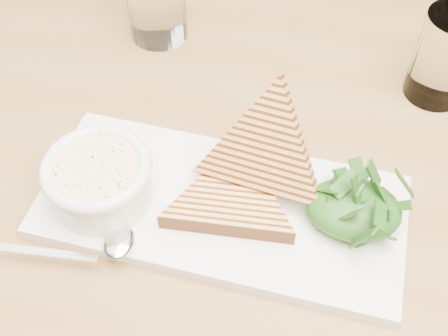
# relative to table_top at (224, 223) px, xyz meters

# --- Properties ---
(table_top) EXTENTS (1.36, 0.93, 0.04)m
(table_top) POSITION_rel_table_top_xyz_m (0.00, 0.00, 0.00)
(table_top) COLOR olive
(table_top) RESTS_ON ground
(platter) EXTENTS (0.41, 0.22, 0.02)m
(platter) POSITION_rel_table_top_xyz_m (-0.00, 0.00, 0.03)
(platter) COLOR white
(platter) RESTS_ON table_top
(soup_bowl) EXTENTS (0.11, 0.11, 0.04)m
(soup_bowl) POSITION_rel_table_top_xyz_m (-0.13, -0.01, 0.06)
(soup_bowl) COLOR white
(soup_bowl) RESTS_ON platter
(soup) EXTENTS (0.09, 0.09, 0.01)m
(soup) POSITION_rel_table_top_xyz_m (-0.13, -0.01, 0.08)
(soup) COLOR beige
(soup) RESTS_ON soup_bowl
(bowl_rim) EXTENTS (0.11, 0.11, 0.01)m
(bowl_rim) POSITION_rel_table_top_xyz_m (-0.13, -0.01, 0.08)
(bowl_rim) COLOR white
(bowl_rim) RESTS_ON soup_bowl
(sandwich_flat) EXTENTS (0.16, 0.16, 0.02)m
(sandwich_flat) POSITION_rel_table_top_xyz_m (0.01, 0.00, 0.05)
(sandwich_flat) COLOR #DA944C
(sandwich_flat) RESTS_ON platter
(sandwich_lean) EXTENTS (0.19, 0.19, 0.18)m
(sandwich_lean) POSITION_rel_table_top_xyz_m (0.04, 0.04, 0.09)
(sandwich_lean) COLOR #DA944C
(sandwich_lean) RESTS_ON sandwich_flat
(salad_base) EXTENTS (0.10, 0.08, 0.04)m
(salad_base) POSITION_rel_table_top_xyz_m (0.13, -0.00, 0.05)
(salad_base) COLOR black
(salad_base) RESTS_ON platter
(arugula_pile) EXTENTS (0.11, 0.10, 0.05)m
(arugula_pile) POSITION_rel_table_top_xyz_m (0.13, -0.00, 0.06)
(arugula_pile) COLOR #306D22
(arugula_pile) RESTS_ON platter
(spoon_bowl) EXTENTS (0.03, 0.04, 0.01)m
(spoon_bowl) POSITION_rel_table_top_xyz_m (-0.10, -0.06, 0.04)
(spoon_bowl) COLOR silver
(spoon_bowl) RESTS_ON platter
(spoon_handle) EXTENTS (0.11, 0.01, 0.00)m
(spoon_handle) POSITION_rel_table_top_xyz_m (-0.17, -0.08, 0.04)
(spoon_handle) COLOR silver
(spoon_handle) RESTS_ON platter
(glass_far) EXTENTS (0.08, 0.08, 0.12)m
(glass_far) POSITION_rel_table_top_xyz_m (0.24, 0.22, 0.08)
(glass_far) COLOR white
(glass_far) RESTS_ON table_top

